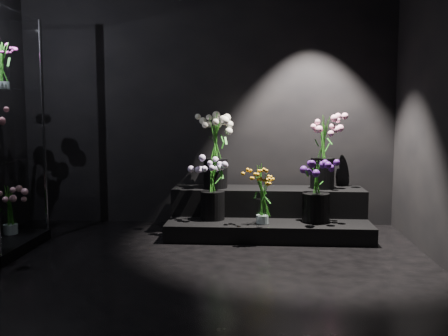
{
  "coord_description": "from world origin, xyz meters",
  "views": [
    {
      "loc": [
        0.56,
        -3.37,
        1.21
      ],
      "look_at": [
        0.25,
        1.2,
        0.7
      ],
      "focal_mm": 40.0,
      "sensor_mm": 36.0,
      "label": 1
    }
  ],
  "objects": [
    {
      "name": "bouquet_orange_bells",
      "position": [
        0.61,
        1.26,
        0.45
      ],
      "size": [
        0.29,
        0.29,
        0.55
      ],
      "rotation": [
        0.0,
        0.0,
        -0.14
      ],
      "color": "white",
      "rests_on": "display_riser"
    },
    {
      "name": "bouquet_lilac",
      "position": [
        0.12,
        1.42,
        0.51
      ],
      "size": [
        0.44,
        0.44,
        0.6
      ],
      "rotation": [
        0.0,
        0.0,
        0.22
      ],
      "color": "black",
      "rests_on": "display_riser"
    },
    {
      "name": "display_riser",
      "position": [
        0.67,
        1.61,
        0.18
      ],
      "size": [
        1.95,
        0.87,
        0.43
      ],
      "color": "black",
      "rests_on": "floor"
    },
    {
      "name": "bouquet_case_magenta",
      "position": [
        -1.66,
        0.89,
        1.61
      ],
      "size": [
        0.21,
        0.21,
        0.41
      ],
      "rotation": [
        0.0,
        0.0,
        -0.03
      ],
      "color": "white",
      "rests_on": "display_case"
    },
    {
      "name": "bouquet_case_base_pink",
      "position": [
        -1.7,
        0.97,
        0.34
      ],
      "size": [
        0.38,
        0.38,
        0.45
      ],
      "rotation": [
        0.0,
        0.0,
        -0.2
      ],
      "color": "white",
      "rests_on": "display_case"
    },
    {
      "name": "bouquet_cream_roses",
      "position": [
        0.13,
        1.71,
        0.88
      ],
      "size": [
        0.45,
        0.45,
        0.76
      ],
      "rotation": [
        0.0,
        0.0,
        0.1
      ],
      "color": "black",
      "rests_on": "display_riser"
    },
    {
      "name": "wall_front",
      "position": [
        0.0,
        -2.0,
        1.4
      ],
      "size": [
        4.0,
        0.0,
        4.0
      ],
      "primitive_type": "plane",
      "rotation": [
        -1.57,
        0.0,
        0.0
      ],
      "color": "black",
      "rests_on": "floor"
    },
    {
      "name": "bouquet_purple",
      "position": [
        1.12,
        1.38,
        0.49
      ],
      "size": [
        0.36,
        0.36,
        0.59
      ],
      "rotation": [
        0.0,
        0.0,
        -0.05
      ],
      "color": "black",
      "rests_on": "display_riser"
    },
    {
      "name": "floor",
      "position": [
        0.0,
        0.0,
        0.0
      ],
      "size": [
        4.0,
        4.0,
        0.0
      ],
      "primitive_type": "plane",
      "color": "black",
      "rests_on": "ground"
    },
    {
      "name": "bouquet_pink_roses",
      "position": [
        1.22,
        1.74,
        0.85
      ],
      "size": [
        0.37,
        0.37,
        0.73
      ],
      "rotation": [
        0.0,
        0.0,
        0.01
      ],
      "color": "black",
      "rests_on": "display_riser"
    },
    {
      "name": "wall_back",
      "position": [
        0.0,
        2.0,
        1.4
      ],
      "size": [
        4.0,
        0.0,
        4.0
      ],
      "primitive_type": "plane",
      "rotation": [
        1.57,
        0.0,
        0.0
      ],
      "color": "black",
      "rests_on": "floor"
    }
  ]
}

